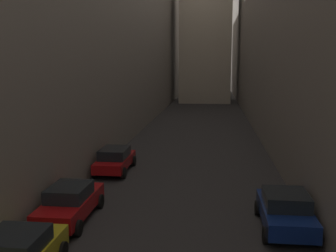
{
  "coord_description": "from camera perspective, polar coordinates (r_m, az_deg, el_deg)",
  "views": [
    {
      "loc": [
        1.5,
        1.88,
        6.55
      ],
      "look_at": [
        0.0,
        15.17,
        4.47
      ],
      "focal_mm": 43.43,
      "sensor_mm": 36.0,
      "label": 1
    }
  ],
  "objects": [
    {
      "name": "parked_car_left_third",
      "position": [
        17.76,
        -13.57,
        -10.38
      ],
      "size": [
        1.89,
        4.51,
        1.53
      ],
      "rotation": [
        0.0,
        0.0,
        1.57
      ],
      "color": "maroon",
      "rests_on": "ground"
    },
    {
      "name": "building_block_left",
      "position": [
        50.24,
        -9.96,
        12.98
      ],
      "size": [
        13.91,
        108.0,
        20.58
      ],
      "primitive_type": "cube",
      "color": "slate",
      "rests_on": "ground"
    },
    {
      "name": "parked_car_right_third",
      "position": [
        17.06,
        16.14,
        -11.29
      ],
      "size": [
        2.05,
        4.21,
        1.53
      ],
      "rotation": [
        0.0,
        0.0,
        1.57
      ],
      "color": "navy",
      "rests_on": "ground"
    },
    {
      "name": "parked_car_left_far",
      "position": [
        24.91,
        -7.47,
        -4.65
      ],
      "size": [
        1.92,
        4.33,
        1.47
      ],
      "rotation": [
        0.0,
        0.0,
        1.57
      ],
      "color": "maroon",
      "rests_on": "ground"
    },
    {
      "name": "building_block_right",
      "position": [
        49.34,
        18.31,
        14.19
      ],
      "size": [
        11.38,
        108.0,
        23.04
      ],
      "primitive_type": "cube",
      "color": "slate",
      "rests_on": "ground"
    },
    {
      "name": "ground_plane",
      "position": [
        46.61,
        4.53,
        0.73
      ],
      "size": [
        264.0,
        264.0,
        0.0
      ],
      "primitive_type": "plane",
      "color": "#232326"
    }
  ]
}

